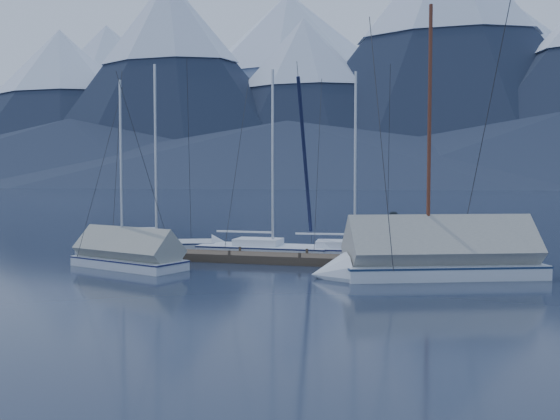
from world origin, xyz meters
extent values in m
plane|color=black|center=(0.00, 0.00, 0.00)|extent=(1000.00, 1000.00, 0.00)
cone|color=#475675|center=(-260.00, 420.00, 65.00)|extent=(308.00, 308.00, 130.00)
cone|color=silver|center=(-260.00, 420.00, 103.20)|extent=(133.24, 133.24, 54.60)
cone|color=#475675|center=(-110.00, 440.00, 75.00)|extent=(352.00, 352.00, 150.00)
cone|color=silver|center=(-110.00, 440.00, 119.00)|extent=(152.28, 152.28, 63.00)
cone|color=#475675|center=(40.00, 430.00, 70.00)|extent=(330.00, 330.00, 140.00)
cone|color=silver|center=(40.00, 430.00, 111.10)|extent=(142.76, 142.76, 58.80)
cone|color=#192133|center=(-220.00, 300.00, 47.50)|extent=(209.00, 209.00, 95.00)
cone|color=silver|center=(-220.00, 300.00, 75.55)|extent=(90.41, 90.41, 39.90)
cone|color=#192133|center=(-140.00, 285.00, 57.50)|extent=(190.00, 190.00, 115.00)
cone|color=silver|center=(-140.00, 285.00, 91.35)|extent=(82.19, 82.19, 48.30)
cone|color=#192133|center=(-65.00, 295.00, 45.00)|extent=(171.00, 171.00, 90.00)
cone|color=silver|center=(-65.00, 295.00, 71.60)|extent=(73.97, 73.97, 37.80)
cone|color=#192133|center=(10.00, 310.00, 67.50)|extent=(228.00, 228.00, 135.00)
cone|color=#192133|center=(-180.00, 250.00, 17.50)|extent=(364.00, 364.00, 35.00)
cone|color=#192133|center=(-60.00, 240.00, 15.00)|extent=(416.00, 416.00, 30.00)
cube|color=#382D23|center=(0.00, 2.00, 0.17)|extent=(18.00, 1.50, 0.34)
cube|color=black|center=(-6.00, 2.00, -0.05)|extent=(3.00, 1.30, 0.30)
cube|color=black|center=(0.00, 2.00, -0.05)|extent=(3.00, 1.30, 0.30)
cube|color=black|center=(6.00, 2.00, -0.05)|extent=(3.00, 1.30, 0.30)
cylinder|color=#382D23|center=(-8.00, 2.70, 0.35)|extent=(0.12, 0.12, 0.35)
cylinder|color=#382D23|center=(-8.00, 1.30, 0.35)|extent=(0.12, 0.12, 0.35)
cylinder|color=#382D23|center=(-5.00, 2.70, 0.35)|extent=(0.12, 0.12, 0.35)
cylinder|color=#382D23|center=(-5.00, 1.30, 0.35)|extent=(0.12, 0.12, 0.35)
cylinder|color=#382D23|center=(-2.00, 2.70, 0.35)|extent=(0.12, 0.12, 0.35)
cylinder|color=#382D23|center=(-2.00, 1.30, 0.35)|extent=(0.12, 0.12, 0.35)
cylinder|color=#382D23|center=(1.00, 2.70, 0.35)|extent=(0.12, 0.12, 0.35)
cylinder|color=#382D23|center=(1.00, 1.30, 0.35)|extent=(0.12, 0.12, 0.35)
cylinder|color=#382D23|center=(4.00, 2.70, 0.35)|extent=(0.12, 0.12, 0.35)
cylinder|color=#382D23|center=(4.00, 1.30, 0.35)|extent=(0.12, 0.12, 0.35)
cylinder|color=#382D23|center=(7.00, 2.70, 0.35)|extent=(0.12, 0.12, 0.35)
cylinder|color=#382D23|center=(7.00, 1.30, 0.35)|extent=(0.12, 0.12, 0.35)
cube|color=silver|center=(-7.19, 4.11, 0.13)|extent=(6.70, 4.27, 0.70)
cube|color=silver|center=(-7.19, 4.11, -0.19)|extent=(5.46, 3.03, 0.32)
cube|color=#152041|center=(-7.19, 4.11, 0.42)|extent=(6.76, 4.31, 0.06)
cone|color=silver|center=(-3.78, 5.43, 0.13)|extent=(1.82, 2.32, 2.03)
cube|color=silver|center=(-7.48, 4.00, 0.64)|extent=(2.61, 2.19, 0.32)
cylinder|color=#B2B7BF|center=(-6.79, 4.26, 4.72)|extent=(0.13, 0.13, 8.48)
cylinder|color=#B2B7BF|center=(-8.18, 3.73, 1.11)|extent=(2.70, 1.12, 0.10)
cylinder|color=#26262B|center=(-5.31, 4.84, 4.72)|extent=(1.18, 3.00, 8.49)
cube|color=white|center=(-1.33, 4.21, 0.12)|extent=(6.01, 2.07, 0.66)
cube|color=white|center=(-1.33, 4.21, -0.18)|extent=(5.10, 1.16, 0.30)
cube|color=#181F48|center=(-1.33, 4.21, 0.40)|extent=(6.07, 2.09, 0.06)
cone|color=white|center=(2.11, 4.17, 0.12)|extent=(1.12, 1.93, 1.91)
cube|color=white|center=(-1.63, 4.22, 0.60)|extent=(2.11, 1.42, 0.30)
cylinder|color=#B2B7BF|center=(-0.93, 4.21, 4.44)|extent=(0.12, 0.12, 7.98)
cylinder|color=#B2B7BF|center=(-2.33, 4.22, 1.05)|extent=(2.69, 0.12, 0.09)
cylinder|color=#26262B|center=(0.56, 4.19, 4.44)|extent=(0.06, 3.01, 7.98)
cube|color=white|center=(2.40, 4.48, 0.12)|extent=(6.00, 2.52, 0.64)
cube|color=white|center=(2.40, 4.48, -0.18)|extent=(5.04, 1.56, 0.29)
cube|color=navy|center=(2.40, 4.48, 0.39)|extent=(6.06, 2.54, 0.06)
cone|color=white|center=(5.74, 4.81, 0.12)|extent=(1.25, 1.96, 1.87)
cube|color=white|center=(2.11, 4.45, 0.58)|extent=(2.17, 1.56, 0.29)
cylinder|color=#B2B7BF|center=(2.78, 4.52, 4.33)|extent=(0.12, 0.12, 7.78)
cylinder|color=#B2B7BF|center=(1.43, 4.38, 1.02)|extent=(2.62, 0.35, 0.09)
cylinder|color=#26262B|center=(4.24, 4.66, 4.33)|extent=(0.32, 2.93, 7.79)
cube|color=silver|center=(6.45, 0.06, 0.14)|extent=(7.46, 4.78, 0.75)
cube|color=silver|center=(6.45, 0.06, -0.20)|extent=(6.09, 3.36, 0.34)
cube|color=#1A2D4E|center=(6.45, 0.06, 0.45)|extent=(7.54, 4.82, 0.07)
cone|color=silver|center=(2.67, -1.33, 0.14)|extent=(2.00, 2.68, 2.40)
cylinder|color=#592819|center=(6.02, -0.09, 5.05)|extent=(0.14, 0.14, 9.08)
cylinder|color=#592819|center=(7.51, 0.46, 1.19)|extent=(3.01, 1.19, 0.10)
cylinder|color=#26262B|center=(4.37, -0.70, 5.05)|extent=(1.25, 3.33, 9.09)
cube|color=gray|center=(6.45, 0.06, 0.96)|extent=(7.15, 4.70, 2.54)
cube|color=silver|center=(-5.38, -0.97, 0.10)|extent=(5.17, 3.24, 0.57)
cube|color=silver|center=(-5.38, -0.97, -0.16)|extent=(4.23, 2.26, 0.26)
cube|color=#181B48|center=(-5.38, -0.97, 0.35)|extent=(5.23, 3.27, 0.05)
cone|color=silver|center=(-8.05, -0.05, 0.10)|extent=(1.45, 1.89, 1.67)
cylinder|color=#B2B7BF|center=(-5.71, -0.86, 3.87)|extent=(0.10, 0.10, 6.96)
cylinder|color=#B2B7BF|center=(-4.55, -1.25, 0.91)|extent=(2.10, 0.79, 0.08)
cylinder|color=#26262B|center=(-6.86, -0.46, 3.87)|extent=(0.82, 2.33, 6.97)
cube|color=gray|center=(-5.38, -0.97, 0.74)|extent=(4.95, 3.19, 1.77)
imported|color=black|center=(4.69, 2.29, 1.26)|extent=(0.47, 0.69, 1.85)
camera|label=1|loc=(6.33, -21.76, 3.49)|focal=38.00mm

